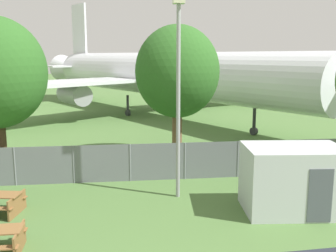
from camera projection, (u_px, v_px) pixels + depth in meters
perimeter_fence at (130, 163)px, 17.99m from camera, size 56.07×0.07×1.74m
airplane at (156, 74)px, 37.39m from camera, size 33.64×40.58×12.00m
portable_cabin at (293, 179)px, 14.47m from camera, size 3.76×2.63×2.44m
tree_behind_benches at (177, 72)px, 21.31m from camera, size 4.58×4.58×7.38m
light_mast at (178, 77)px, 15.31m from camera, size 0.44×0.44×8.01m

